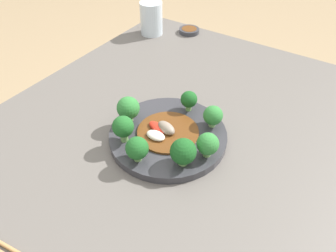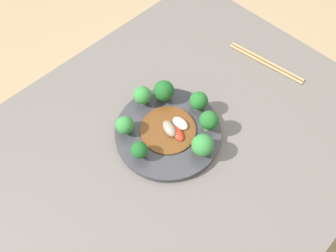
{
  "view_description": "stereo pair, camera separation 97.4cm",
  "coord_description": "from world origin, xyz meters",
  "px_view_note": "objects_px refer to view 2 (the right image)",
  "views": [
    {
      "loc": [
        -0.47,
        -0.32,
        1.25
      ],
      "look_at": [
        -0.02,
        -0.02,
        0.77
      ],
      "focal_mm": 35.0,
      "sensor_mm": 36.0,
      "label": 1
    },
    {
      "loc": [
        0.28,
        0.27,
        1.45
      ],
      "look_at": [
        -0.02,
        -0.02,
        0.77
      ],
      "focal_mm": 35.0,
      "sensor_mm": 36.0,
      "label": 2
    }
  ],
  "objects_px": {
    "broccoli_west": "(199,101)",
    "broccoli_east": "(139,150)",
    "broccoli_southeast": "(125,125)",
    "chopsticks": "(266,62)",
    "plate": "(168,132)",
    "broccoli_north": "(203,145)",
    "stirfry_center": "(170,129)",
    "broccoli_southwest": "(164,91)",
    "broccoli_south": "(142,96)",
    "broccoli_northwest": "(209,120)"
  },
  "relations": [
    {
      "from": "broccoli_northwest",
      "to": "stirfry_center",
      "type": "xyz_separation_m",
      "value": [
        0.07,
        -0.06,
        -0.03
      ]
    },
    {
      "from": "broccoli_south",
      "to": "broccoli_north",
      "type": "relative_size",
      "value": 0.88
    },
    {
      "from": "broccoli_north",
      "to": "broccoli_east",
      "type": "bearing_deg",
      "value": -40.85
    },
    {
      "from": "broccoli_east",
      "to": "broccoli_west",
      "type": "xyz_separation_m",
      "value": [
        -0.2,
        0.0,
        0.0
      ]
    },
    {
      "from": "stirfry_center",
      "to": "chopsticks",
      "type": "bearing_deg",
      "value": 175.54
    },
    {
      "from": "broccoli_southeast",
      "to": "broccoli_east",
      "type": "bearing_deg",
      "value": 74.52
    },
    {
      "from": "broccoli_north",
      "to": "chopsticks",
      "type": "height_order",
      "value": "broccoli_north"
    },
    {
      "from": "plate",
      "to": "broccoli_north",
      "type": "height_order",
      "value": "broccoli_north"
    },
    {
      "from": "plate",
      "to": "broccoli_southeast",
      "type": "xyz_separation_m",
      "value": [
        0.08,
        -0.07,
        0.04
      ]
    },
    {
      "from": "broccoli_east",
      "to": "broccoli_north",
      "type": "distance_m",
      "value": 0.15
    },
    {
      "from": "broccoli_north",
      "to": "chopsticks",
      "type": "xyz_separation_m",
      "value": [
        -0.36,
        -0.07,
        -0.05
      ]
    },
    {
      "from": "chopsticks",
      "to": "broccoli_southwest",
      "type": "bearing_deg",
      "value": -19.43
    },
    {
      "from": "broccoli_southeast",
      "to": "broccoli_southwest",
      "type": "xyz_separation_m",
      "value": [
        -0.14,
        -0.01,
        0.0
      ]
    },
    {
      "from": "broccoli_west",
      "to": "broccoli_east",
      "type": "bearing_deg",
      "value": -0.77
    },
    {
      "from": "broccoli_west",
      "to": "chopsticks",
      "type": "bearing_deg",
      "value": 174.45
    },
    {
      "from": "broccoli_east",
      "to": "broccoli_northwest",
      "type": "bearing_deg",
      "value": 160.03
    },
    {
      "from": "broccoli_northwest",
      "to": "broccoli_southwest",
      "type": "relative_size",
      "value": 1.03
    },
    {
      "from": "chopsticks",
      "to": "stirfry_center",
      "type": "bearing_deg",
      "value": -4.46
    },
    {
      "from": "broccoli_east",
      "to": "stirfry_center",
      "type": "distance_m",
      "value": 0.1
    },
    {
      "from": "broccoli_northwest",
      "to": "broccoli_north",
      "type": "xyz_separation_m",
      "value": [
        0.06,
        0.03,
        -0.0
      ]
    },
    {
      "from": "broccoli_southwest",
      "to": "broccoli_north",
      "type": "height_order",
      "value": "broccoli_north"
    },
    {
      "from": "broccoli_west",
      "to": "broccoli_north",
      "type": "height_order",
      "value": "broccoli_north"
    },
    {
      "from": "plate",
      "to": "chopsticks",
      "type": "relative_size",
      "value": 1.13
    },
    {
      "from": "broccoli_west",
      "to": "broccoli_north",
      "type": "distance_m",
      "value": 0.13
    },
    {
      "from": "broccoli_northwest",
      "to": "broccoli_west",
      "type": "bearing_deg",
      "value": -116.29
    },
    {
      "from": "broccoli_south",
      "to": "broccoli_west",
      "type": "xyz_separation_m",
      "value": [
        -0.09,
        0.11,
        -0.0
      ]
    },
    {
      "from": "broccoli_east",
      "to": "broccoli_northwest",
      "type": "xyz_separation_m",
      "value": [
        -0.17,
        0.06,
        0.01
      ]
    },
    {
      "from": "broccoli_west",
      "to": "plate",
      "type": "bearing_deg",
      "value": -3.92
    },
    {
      "from": "chopsticks",
      "to": "plate",
      "type": "bearing_deg",
      "value": -5.1
    },
    {
      "from": "broccoli_south",
      "to": "broccoli_southwest",
      "type": "bearing_deg",
      "value": 148.6
    },
    {
      "from": "plate",
      "to": "broccoli_southwest",
      "type": "xyz_separation_m",
      "value": [
        -0.06,
        -0.08,
        0.04
      ]
    },
    {
      "from": "broccoli_south",
      "to": "stirfry_center",
      "type": "xyz_separation_m",
      "value": [
        0.01,
        0.11,
        -0.03
      ]
    },
    {
      "from": "broccoli_west",
      "to": "chopsticks",
      "type": "distance_m",
      "value": 0.27
    },
    {
      "from": "broccoli_west",
      "to": "broccoli_south",
      "type": "bearing_deg",
      "value": -51.69
    },
    {
      "from": "broccoli_west",
      "to": "chopsticks",
      "type": "relative_size",
      "value": 0.24
    },
    {
      "from": "broccoli_west",
      "to": "broccoli_southwest",
      "type": "relative_size",
      "value": 0.91
    },
    {
      "from": "broccoli_southeast",
      "to": "chopsticks",
      "type": "xyz_separation_m",
      "value": [
        -0.45,
        0.1,
        -0.04
      ]
    },
    {
      "from": "plate",
      "to": "chopsticks",
      "type": "distance_m",
      "value": 0.37
    },
    {
      "from": "broccoli_south",
      "to": "chopsticks",
      "type": "distance_m",
      "value": 0.39
    },
    {
      "from": "broccoli_west",
      "to": "stirfry_center",
      "type": "height_order",
      "value": "broccoli_west"
    },
    {
      "from": "broccoli_southwest",
      "to": "broccoli_west",
      "type": "bearing_deg",
      "value": 116.19
    },
    {
      "from": "broccoli_southeast",
      "to": "broccoli_north",
      "type": "relative_size",
      "value": 0.84
    },
    {
      "from": "plate",
      "to": "broccoli_northwest",
      "type": "distance_m",
      "value": 0.11
    },
    {
      "from": "broccoli_east",
      "to": "broccoli_southwest",
      "type": "xyz_separation_m",
      "value": [
        -0.16,
        -0.08,
        0.0
      ]
    },
    {
      "from": "broccoli_northwest",
      "to": "broccoli_north",
      "type": "height_order",
      "value": "same"
    },
    {
      "from": "broccoli_east",
      "to": "broccoli_west",
      "type": "distance_m",
      "value": 0.2
    },
    {
      "from": "plate",
      "to": "broccoli_north",
      "type": "distance_m",
      "value": 0.11
    },
    {
      "from": "broccoli_northwest",
      "to": "broccoli_north",
      "type": "relative_size",
      "value": 1.01
    },
    {
      "from": "broccoli_southeast",
      "to": "stirfry_center",
      "type": "xyz_separation_m",
      "value": [
        -0.08,
        0.08,
        -0.02
      ]
    },
    {
      "from": "broccoli_southeast",
      "to": "chopsticks",
      "type": "distance_m",
      "value": 0.46
    }
  ]
}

